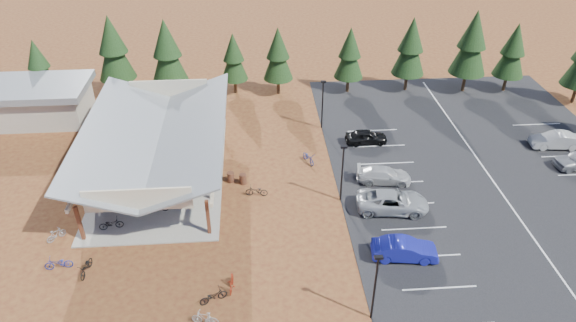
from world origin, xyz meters
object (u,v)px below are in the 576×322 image
Objects in this scene: bike_pavilion at (156,135)px; bike_13 at (205,318)px; car_2 at (392,201)px; bike_3 at (148,125)px; bike_11 at (232,283)px; car_1 at (404,250)px; lamp_post_1 at (342,170)px; lamp_post_2 at (323,101)px; bike_6 at (184,155)px; bike_2 at (156,152)px; car_4 at (366,137)px; bike_10 at (58,263)px; bike_1 at (138,196)px; car_9 at (556,140)px; bike_7 at (190,138)px; bike_0 at (111,224)px; bike_8 at (86,267)px; outbuilding at (35,101)px; trash_bin_0 at (243,179)px; bike_5 at (190,169)px; bike_9 at (56,235)px; bike_14 at (308,158)px; bike_16 at (257,191)px; bike_4 at (173,205)px; bike_12 at (213,296)px; trash_bin_1 at (231,177)px.

bike_13 is (4.80, -16.76, -3.31)m from bike_pavilion.
bike_3 is at bearing 62.87° from car_2.
bike_11 is 12.17m from car_1.
lamp_post_2 is (0.00, 12.00, 0.00)m from lamp_post_1.
car_2 reaches higher than bike_6.
car_4 is at bearing -79.73° from bike_2.
bike_10 is at bearing -115.96° from bike_pavilion.
lamp_post_1 is 15.13m from bike_6.
car_9 reaches higher than bike_1.
bike_6 is 3.05m from bike_7.
bike_0 is 0.93× the size of bike_8.
bike_8 reaches higher than bike_2.
bike_pavilion is 10.92× the size of bike_0.
outbuilding is 24.87m from trash_bin_0.
bike_5 reaches higher than bike_9.
bike_pavilion is at bearing 119.39° from bike_11.
bike_14 is at bearing 45.51° from car_2.
bike_10 is 23.87m from car_1.
lamp_post_1 is 9.77m from car_4.
bike_16 is (-6.79, -10.96, -2.50)m from lamp_post_2.
bike_10 is 15.55m from bike_16.
bike_13 is (7.57, -9.35, -0.05)m from bike_0.
bike_10 is (-7.99, -10.81, -0.17)m from bike_5.
bike_13 is at bearing -141.19° from bike_1.
car_1 is at bearing -107.22° from bike_5.
bike_pavilion reaches higher than bike_7.
bike_pavilion reaches higher than bike_11.
car_2 is at bearing -59.59° from car_9.
car_1 is 22.64m from car_9.
bike_3 is 0.83× the size of bike_10.
bike_13 is (-10.20, -23.76, -2.46)m from lamp_post_2.
car_4 reaches higher than bike_14.
bike_0 is at bearing 102.37° from bike_4.
bike_5 is at bearing -113.98° from bike_16.
car_2 reaches higher than bike_16.
bike_3 is at bearing -15.35° from outbuilding.
bike_1 is 0.89× the size of bike_5.
bike_10 reaches higher than bike_6.
bike_12 is at bearing -98.27° from trash_bin_0.
lamp_post_2 is at bearing 72.51° from bike_11.
car_9 is (37.81, 5.69, 0.20)m from bike_1.
bike_4 is at bearing -116.99° from bike_9.
trash_bin_1 is 0.49× the size of bike_12.
bike_12 is at bearing -70.87° from bike_pavilion.
car_9 is at bearing -94.79° from bike_3.
bike_6 reaches higher than trash_bin_0.
lamp_post_2 is 25.97m from bike_13.
bike_13 is (10.30, -5.46, 0.02)m from bike_10.
car_2 is at bearing 94.30° from bike_10.
bike_10 is at bearing 174.91° from bike_3.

